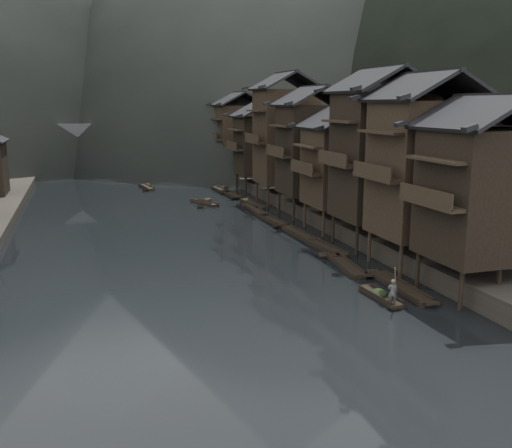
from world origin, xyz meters
name	(u,v)px	position (x,y,z in m)	size (l,w,h in m)	color
water	(201,282)	(0.00, 0.00, 0.00)	(300.00, 300.00, 0.00)	black
right_bank	(370,180)	(35.00, 40.00, 0.90)	(40.00, 200.00, 1.80)	#2D2823
stilt_houses	(319,136)	(17.28, 19.20, 9.10)	(9.00, 67.60, 16.69)	black
moored_sampans	(268,216)	(12.05, 21.05, 0.20)	(2.82, 60.78, 0.47)	black
midriver_boats	(172,194)	(4.11, 39.96, 0.20)	(7.90, 21.96, 0.45)	black
stone_bridge	(123,144)	(0.00, 72.00, 5.11)	(40.00, 6.00, 9.00)	#4C4C4F
hero_sampan	(381,297)	(10.52, -7.14, 0.20)	(1.18, 4.51, 0.43)	black
cargo_heap	(380,288)	(10.53, -6.93, 0.73)	(0.99, 1.29, 0.59)	black
boatman	(393,289)	(10.43, -8.70, 1.27)	(0.61, 0.40, 1.67)	#545356
bamboo_pole	(397,250)	(10.63, -8.70, 3.74)	(0.06, 0.06, 3.91)	#8C7A51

